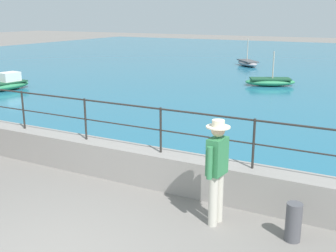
% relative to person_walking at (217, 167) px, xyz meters
% --- Properties ---
extents(promenade_wall, '(20.00, 0.56, 0.70)m').
position_rel_person_walking_xyz_m(promenade_wall, '(-1.53, 0.93, -0.63)').
color(promenade_wall, gray).
rests_on(promenade_wall, ground).
extents(railing, '(18.44, 0.04, 0.90)m').
position_rel_person_walking_xyz_m(railing, '(-1.53, 0.93, 0.35)').
color(railing, '#282623').
rests_on(railing, promenade_wall).
extents(lake_water, '(64.00, 44.32, 0.06)m').
position_rel_person_walking_xyz_m(lake_water, '(-1.53, 23.57, -0.95)').
color(lake_water, '#236B89').
rests_on(lake_water, ground).
extents(person_walking, '(0.38, 0.57, 1.75)m').
position_rel_person_walking_xyz_m(person_walking, '(0.00, 0.00, 0.00)').
color(person_walking, beige).
rests_on(person_walking, ground).
extents(bollard, '(0.24, 0.24, 0.61)m').
position_rel_person_walking_xyz_m(bollard, '(1.23, 0.05, -0.67)').
color(bollard, '#4C4C51').
rests_on(bollard, ground).
extents(boat_0, '(2.46, 1.80, 1.59)m').
position_rel_person_walking_xyz_m(boat_0, '(-2.59, 13.37, -0.72)').
color(boat_0, '#338C59').
rests_on(boat_0, lake_water).
extents(boat_1, '(1.22, 2.41, 0.76)m').
position_rel_person_walking_xyz_m(boat_1, '(-12.62, 6.81, -0.65)').
color(boat_1, '#338C59').
rests_on(boat_1, lake_water).
extents(boat_2, '(2.18, 2.34, 1.73)m').
position_rel_person_walking_xyz_m(boat_2, '(-5.85, 20.24, -0.72)').
color(boat_2, gray).
rests_on(boat_2, lake_water).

